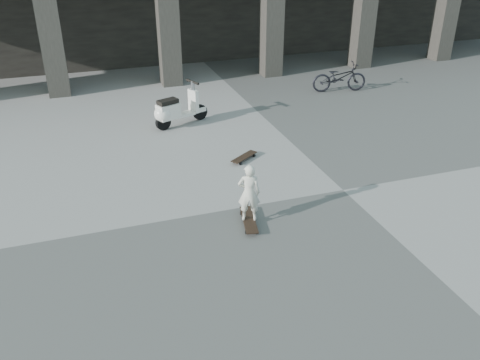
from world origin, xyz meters
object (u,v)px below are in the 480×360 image
object	(u,v)px
bicycle	(339,77)
scooter	(173,111)
longboard	(249,220)
skateboard_spare	(244,157)
child	(249,193)

from	to	relation	value
bicycle	scooter	bearing A→B (deg)	114.62
longboard	skateboard_spare	bearing A→B (deg)	-6.24
longboard	bicycle	size ratio (longest dim) A/B	0.55
child	skateboard_spare	bearing A→B (deg)	-87.98
child	scooter	xyz separation A→B (m)	(-0.28, 5.19, -0.19)
child	scooter	size ratio (longest dim) A/B	0.70
skateboard_spare	bicycle	xyz separation A→B (m)	(4.58, 3.97, 0.38)
skateboard_spare	child	world-z (taller)	child
scooter	longboard	bearing A→B (deg)	-108.65
longboard	bicycle	xyz separation A→B (m)	(5.40, 6.59, 0.38)
skateboard_spare	scooter	distance (m)	2.82
longboard	child	world-z (taller)	child
skateboard_spare	scooter	bearing A→B (deg)	77.88
skateboard_spare	bicycle	size ratio (longest dim) A/B	0.44
child	bicycle	bearing A→B (deg)	-109.96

